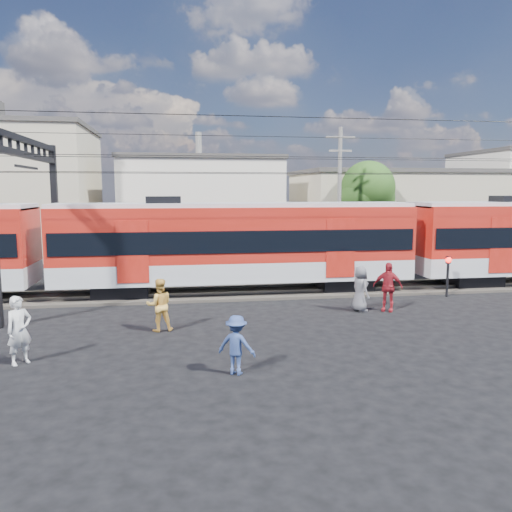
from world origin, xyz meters
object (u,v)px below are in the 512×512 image
object	(u,v)px
commuter_train	(240,242)
pedestrian_a	(19,330)
crossing_signal	(448,269)
pedestrian_c	(236,345)

from	to	relation	value
commuter_train	pedestrian_a	size ratio (longest dim) A/B	26.51
commuter_train	crossing_signal	world-z (taller)	commuter_train
commuter_train	crossing_signal	bearing A→B (deg)	-13.43
pedestrian_c	pedestrian_a	bearing A→B (deg)	11.18
commuter_train	pedestrian_a	distance (m)	11.15
commuter_train	crossing_signal	xyz separation A→B (m)	(9.04, -2.16, -1.13)
pedestrian_c	crossing_signal	distance (m)	13.11
commuter_train	pedestrian_c	size ratio (longest dim) A/B	32.31
commuter_train	pedestrian_a	bearing A→B (deg)	-130.25
commuter_train	pedestrian_a	xyz separation A→B (m)	(-7.14, -8.44, -1.45)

